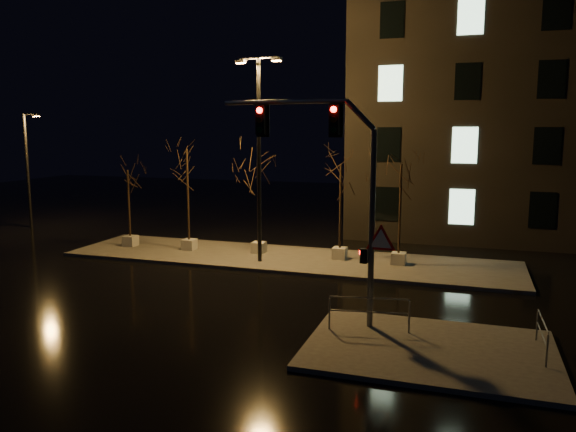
% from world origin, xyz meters
% --- Properties ---
extents(ground, '(90.00, 90.00, 0.00)m').
position_xyz_m(ground, '(0.00, 0.00, 0.00)').
color(ground, black).
rests_on(ground, ground).
extents(median, '(22.00, 5.00, 0.15)m').
position_xyz_m(median, '(0.00, 6.00, 0.07)').
color(median, '#46443F').
rests_on(median, ground).
extents(sidewalk_corner, '(7.00, 5.00, 0.15)m').
position_xyz_m(sidewalk_corner, '(7.50, -3.50, 0.07)').
color(sidewalk_corner, '#46443F').
rests_on(sidewalk_corner, ground).
extents(building, '(25.00, 12.00, 15.00)m').
position_xyz_m(building, '(14.00, 18.00, 7.50)').
color(building, black).
rests_on(building, ground).
extents(tree_0, '(1.80, 1.80, 4.18)m').
position_xyz_m(tree_0, '(-8.78, 5.98, 3.32)').
color(tree_0, '#B0AEA4').
rests_on(tree_0, median).
extents(tree_1, '(1.80, 1.80, 5.34)m').
position_xyz_m(tree_1, '(-5.33, 6.12, 4.21)').
color(tree_1, '#B0AEA4').
rests_on(tree_1, median).
extents(tree_2, '(1.80, 1.80, 4.87)m').
position_xyz_m(tree_2, '(-1.64, 6.56, 3.84)').
color(tree_2, '#B0AEA4').
rests_on(tree_2, median).
extents(tree_3, '(1.80, 1.80, 4.67)m').
position_xyz_m(tree_3, '(2.55, 6.55, 3.69)').
color(tree_3, '#B0AEA4').
rests_on(tree_3, median).
extents(tree_4, '(1.80, 1.80, 4.75)m').
position_xyz_m(tree_4, '(5.39, 6.31, 3.76)').
color(tree_4, '#B0AEA4').
rests_on(tree_4, median).
extents(traffic_signal_mast, '(5.84, 0.43, 7.13)m').
position_xyz_m(traffic_signal_mast, '(4.40, -2.25, 4.84)').
color(traffic_signal_mast, slate).
rests_on(traffic_signal_mast, sidewalk_corner).
extents(streetlight_main, '(2.35, 0.65, 9.40)m').
position_xyz_m(streetlight_main, '(-0.94, 4.88, 5.58)').
color(streetlight_main, black).
rests_on(streetlight_main, median).
extents(streetlight_far, '(1.44, 0.38, 7.34)m').
position_xyz_m(streetlight_far, '(-18.66, 9.70, 4.04)').
color(streetlight_far, black).
rests_on(streetlight_far, ground).
extents(guard_rail_a, '(2.47, 0.47, 1.08)m').
position_xyz_m(guard_rail_a, '(5.60, -2.74, 0.85)').
color(guard_rail_a, slate).
rests_on(guard_rail_a, sidewalk_corner).
extents(guard_rail_b, '(0.10, 2.04, 0.97)m').
position_xyz_m(guard_rail_b, '(10.50, -2.95, 0.77)').
color(guard_rail_b, slate).
rests_on(guard_rail_b, sidewalk_corner).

